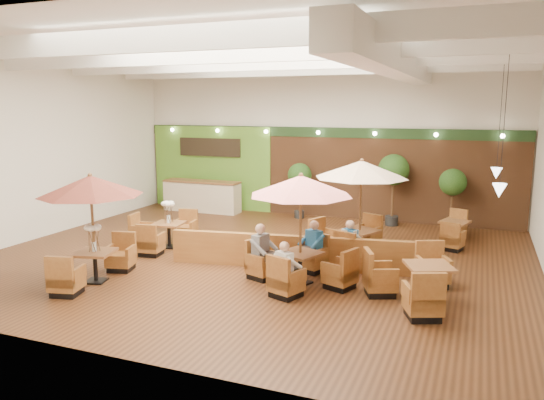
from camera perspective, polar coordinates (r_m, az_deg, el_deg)
The scene contains 17 objects.
room at distance 14.60m, azimuth 0.86°, elevation 8.73°, with size 14.04×14.00×5.52m.
service_counter at distance 20.38m, azimuth -7.54°, elevation 0.41°, with size 3.00×0.75×1.18m.
booth_divider at distance 13.15m, azimuth 1.86°, elevation -5.60°, with size 6.04×0.18×0.84m, color brown.
table_0 at distance 12.47m, azimuth -18.86°, elevation -0.01°, with size 2.32×2.57×2.51m.
table_1 at distance 11.75m, azimuth 3.10°, elevation -0.93°, with size 2.62×2.62×2.53m.
table_2 at distance 13.95m, azimuth 9.29°, elevation 1.42°, with size 2.60×2.77×2.64m.
table_3 at distance 15.47m, azimuth -11.75°, elevation -3.32°, with size 1.70×2.48×1.49m.
table_4 at distance 11.49m, azimuth 15.01°, elevation -8.55°, with size 1.98×2.81×0.98m.
table_5 at distance 16.42m, azimuth 19.00°, elevation -3.33°, with size 0.93×2.36×0.84m.
topiary_0 at distance 18.87m, azimuth 2.98°, elevation 2.45°, with size 0.85×0.85×1.98m.
topiary_1 at distance 18.06m, azimuth 12.93°, elevation 2.88°, with size 1.04×1.04×2.41m.
topiary_2 at distance 17.92m, azimuth 18.86°, elevation 1.58°, with size 0.86×0.86×2.00m.
diner_0 at distance 11.14m, azimuth 1.53°, elevation -6.78°, with size 0.42×0.41×0.75m.
diner_1 at distance 12.82m, azimuth 4.37°, elevation -4.45°, with size 0.46×0.44×0.81m.
diner_2 at distance 12.28m, azimuth -1.05°, elevation -5.01°, with size 0.40×0.45×0.84m.
diner_3 at distance 13.23m, azimuth 8.51°, elevation -4.15°, with size 0.43×0.42×0.76m.
diner_4 at distance 13.23m, azimuth 8.51°, elevation -4.15°, with size 0.42×0.39×0.76m.
Camera 1 is at (5.42, -12.43, 3.96)m, focal length 35.00 mm.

